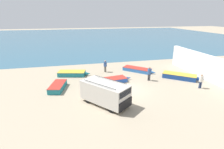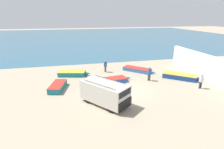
% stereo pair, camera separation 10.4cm
% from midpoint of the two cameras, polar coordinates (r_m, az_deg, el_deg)
% --- Properties ---
extents(ground_plane, '(200.00, 200.00, 0.00)m').
position_cam_midpoint_polar(ground_plane, '(20.09, 5.44, -4.93)').
color(ground_plane, tan).
extents(sea_water, '(120.00, 80.00, 0.01)m').
position_cam_midpoint_polar(sea_water, '(70.13, -8.19, 12.09)').
color(sea_water, '#33607A').
rests_on(sea_water, ground_plane).
extents(harbor_wall, '(0.50, 15.17, 3.21)m').
position_cam_midpoint_polar(harbor_wall, '(25.88, 28.75, 2.01)').
color(harbor_wall, silver).
rests_on(harbor_wall, ground_plane).
extents(parked_van, '(4.49, 4.91, 2.27)m').
position_cam_midpoint_polar(parked_van, '(16.50, -2.17, -5.86)').
color(parked_van, beige).
rests_on(parked_van, ground_plane).
extents(fishing_rowboat_0, '(4.60, 4.09, 0.66)m').
position_cam_midpoint_polar(fishing_rowboat_0, '(24.94, 21.65, -0.61)').
color(fishing_rowboat_0, navy).
rests_on(fishing_rowboat_0, ground_plane).
extents(fishing_rowboat_1, '(4.58, 2.45, 0.64)m').
position_cam_midpoint_polar(fishing_rowboat_1, '(25.04, -12.51, 0.36)').
color(fishing_rowboat_1, '#1E757F').
rests_on(fishing_rowboat_1, ground_plane).
extents(fishing_rowboat_2, '(2.07, 4.02, 0.64)m').
position_cam_midpoint_polar(fishing_rowboat_2, '(21.08, -17.06, -3.61)').
color(fishing_rowboat_2, '#1E757F').
rests_on(fishing_rowboat_2, ground_plane).
extents(fishing_rowboat_3, '(5.18, 2.18, 0.53)m').
position_cam_midpoint_polar(fishing_rowboat_3, '(22.02, -0.16, -1.92)').
color(fishing_rowboat_3, '#234CA3').
rests_on(fishing_rowboat_3, ground_plane).
extents(fishing_rowboat_4, '(4.28, 4.28, 0.53)m').
position_cam_midpoint_polar(fishing_rowboat_4, '(26.57, 8.59, 1.56)').
color(fishing_rowboat_4, '#2D66AD').
rests_on(fishing_rowboat_4, ground_plane).
extents(fisherman_0, '(0.48, 0.48, 1.82)m').
position_cam_midpoint_polar(fisherman_0, '(22.83, 12.25, 0.60)').
color(fisherman_0, '#38383D').
rests_on(fisherman_0, ground_plane).
extents(fisherman_1, '(0.47, 0.47, 1.80)m').
position_cam_midpoint_polar(fisherman_1, '(25.80, -2.07, 3.11)').
color(fisherman_1, '#5B564C').
rests_on(fisherman_1, ground_plane).
extents(fisherman_2, '(0.44, 0.44, 1.68)m').
position_cam_midpoint_polar(fisherman_2, '(22.45, 27.23, -1.67)').
color(fisherman_2, navy).
rests_on(fisherman_2, ground_plane).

